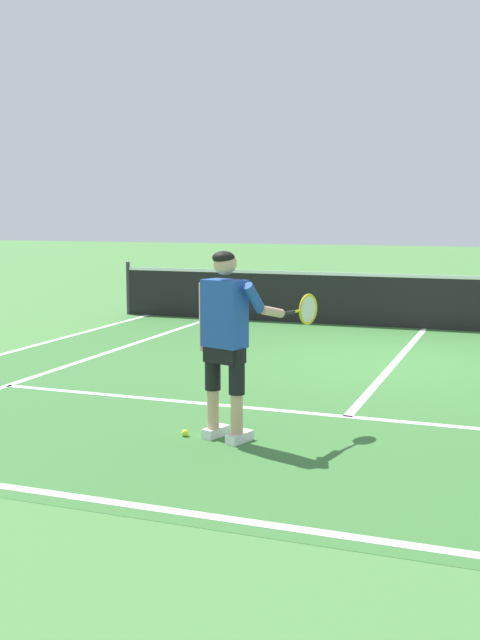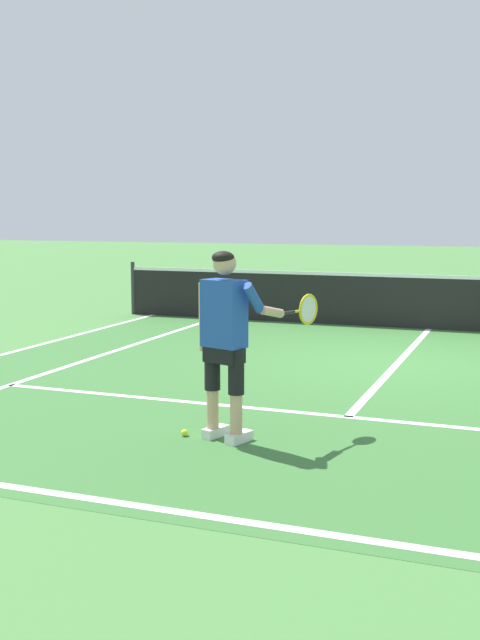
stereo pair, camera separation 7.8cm
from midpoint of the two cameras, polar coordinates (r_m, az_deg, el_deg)
name	(u,v)px [view 2 (the right image)]	position (r m, az deg, el deg)	size (l,w,h in m)	color
ground_plane	(398,363)	(10.85, 11.84, -3.12)	(80.00, 80.00, 0.00)	#477F3D
court_inner_surface	(380,382)	(9.58, 10.59, -4.52)	(10.98, 9.67, 0.00)	#387033
line_baseline	(250,523)	(5.27, 1.20, -14.78)	(10.98, 0.10, 0.01)	white
line_service	(348,417)	(7.90, 8.28, -7.12)	(8.23, 0.10, 0.01)	white
line_centre_service	(400,361)	(10.97, 11.94, -2.98)	(0.10, 6.40, 0.01)	white
line_singles_left	(89,359)	(11.05, -10.92, -2.87)	(0.10, 9.27, 0.01)	white
line_doubles_left	(8,353)	(11.82, -16.60, -2.36)	(0.10, 9.27, 0.01)	white
tennis_net	(430,302)	(14.03, 14.04, 1.34)	(11.96, 0.08, 1.07)	#333338
tennis_player	(227,332)	(6.85, -0.67, -0.91)	(0.90, 1.02, 1.71)	white
tennis_ball_near_feet	(185,433)	(7.18, -3.81, -8.33)	(0.07, 0.07, 0.07)	#CCE02D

